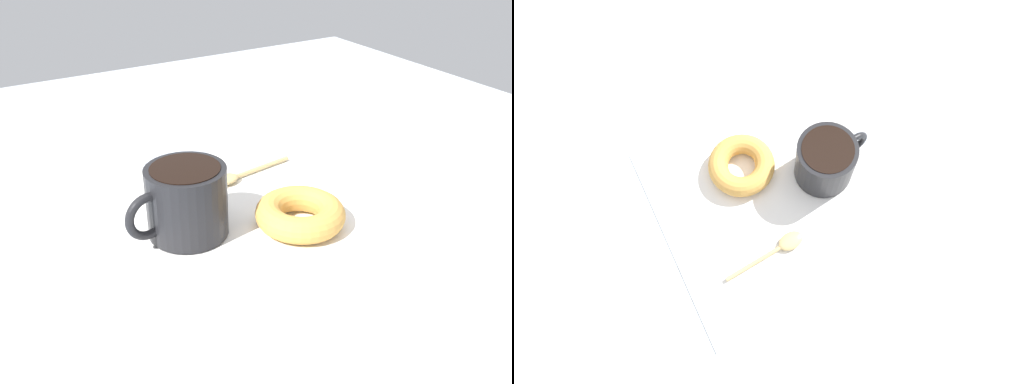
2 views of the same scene
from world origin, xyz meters
The scene contains 5 objects.
ground_plane centered at (0.00, 0.00, -1.00)cm, with size 120.00×120.00×2.00cm, color #B2BCC6.
napkin centered at (0.48, 1.51, 0.15)cm, with size 30.91×30.91×0.30cm, color white.
coffee_cup centered at (1.18, -7.19, 4.13)cm, with size 8.24×11.11×7.39cm.
donut centered at (6.02, 3.55, 1.71)cm, with size 9.49×9.49×2.82cm, color gold.
spoon centered at (-6.84, 2.92, 0.70)cm, with size 3.24×11.98×0.90cm.
Camera 2 is at (-22.21, 11.10, 66.22)cm, focal length 35.00 mm.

